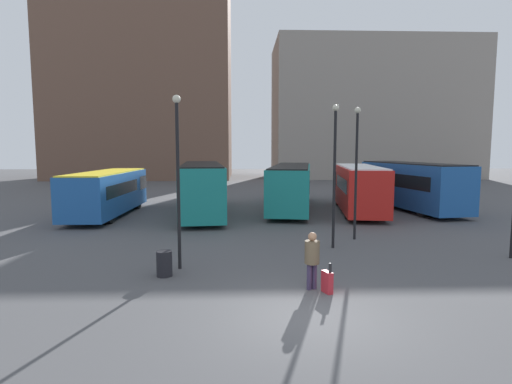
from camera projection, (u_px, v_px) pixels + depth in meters
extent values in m
plane|color=#4C4C4F|center=(309.00, 318.00, 9.94)|extent=(160.00, 160.00, 0.00)
cube|color=brown|center=(144.00, 66.00, 59.90)|extent=(25.66, 15.55, 33.48)
cube|color=gray|center=(371.00, 112.00, 61.82)|extent=(30.07, 13.53, 20.27)
cube|color=#1E56A3|center=(108.00, 192.00, 25.46)|extent=(2.65, 9.54, 2.46)
cube|color=black|center=(126.00, 182.00, 29.31)|extent=(2.60, 1.78, 0.94)
cube|color=black|center=(103.00, 188.00, 24.58)|extent=(2.64, 6.12, 0.74)
cube|color=yellow|center=(107.00, 172.00, 25.33)|extent=(2.44, 9.35, 0.08)
cylinder|color=black|center=(122.00, 202.00, 28.50)|extent=(2.45, 1.05, 1.02)
cylinder|color=black|center=(90.00, 215.00, 22.63)|extent=(2.45, 1.05, 1.02)
cube|color=#19847F|center=(202.00, 187.00, 26.15)|extent=(3.70, 11.76, 2.97)
cube|color=black|center=(202.00, 177.00, 30.79)|extent=(2.80, 2.37, 1.13)
cube|color=black|center=(202.00, 183.00, 25.09)|extent=(3.32, 7.62, 0.89)
cube|color=black|center=(202.00, 164.00, 25.99)|extent=(3.47, 11.51, 0.08)
cylinder|color=black|center=(202.00, 200.00, 29.82)|extent=(2.55, 1.20, 0.96)
cylinder|color=black|center=(202.00, 215.00, 22.75)|extent=(2.55, 1.20, 0.96)
cube|color=#19847F|center=(291.00, 186.00, 28.42)|extent=(4.60, 12.53, 2.74)
cube|color=black|center=(294.00, 176.00, 33.34)|extent=(2.94, 2.66, 1.04)
cube|color=black|center=(291.00, 182.00, 27.29)|extent=(3.88, 8.18, 0.82)
cube|color=black|center=(292.00, 166.00, 28.27)|extent=(4.35, 12.25, 0.08)
cylinder|color=black|center=(293.00, 195.00, 32.28)|extent=(2.60, 1.45, 1.05)
cylinder|color=black|center=(288.00, 209.00, 24.78)|extent=(2.60, 1.45, 1.05)
cube|color=red|center=(358.00, 188.00, 26.94)|extent=(3.90, 10.26, 2.77)
cube|color=black|center=(351.00, 178.00, 30.96)|extent=(2.73, 2.19, 1.05)
cube|color=black|center=(360.00, 184.00, 26.02)|extent=(3.40, 6.70, 0.83)
cube|color=white|center=(359.00, 166.00, 26.80)|extent=(3.68, 10.04, 0.08)
cylinder|color=black|center=(352.00, 199.00, 30.13)|extent=(2.47, 1.34, 1.00)
cylinder|color=black|center=(365.00, 211.00, 24.00)|extent=(2.47, 1.34, 1.00)
cube|color=#1E56A3|center=(411.00, 185.00, 28.10)|extent=(4.03, 10.60, 2.96)
cube|color=black|center=(382.00, 176.00, 32.21)|extent=(2.87, 2.26, 1.13)
cube|color=black|center=(418.00, 181.00, 27.15)|extent=(3.53, 6.92, 0.89)
cube|color=black|center=(411.00, 163.00, 27.94)|extent=(3.80, 10.36, 0.08)
cylinder|color=black|center=(387.00, 197.00, 31.37)|extent=(2.59, 1.30, 0.95)
cylinder|color=black|center=(438.00, 209.00, 25.10)|extent=(2.59, 1.30, 0.95)
cylinder|color=#382D4C|center=(309.00, 277.00, 11.95)|extent=(0.20, 0.20, 0.79)
cylinder|color=#382D4C|center=(314.00, 276.00, 12.02)|extent=(0.20, 0.20, 0.79)
cylinder|color=brown|center=(312.00, 252.00, 11.91)|extent=(0.58, 0.58, 0.69)
sphere|color=#9E7051|center=(312.00, 237.00, 11.86)|extent=(0.26, 0.26, 0.26)
cube|color=#B7232D|center=(327.00, 282.00, 11.68)|extent=(0.30, 0.43, 0.64)
cube|color=black|center=(330.00, 268.00, 11.51)|extent=(0.10, 0.06, 0.29)
cylinder|color=black|center=(356.00, 177.00, 18.46)|extent=(0.12, 0.12, 5.90)
sphere|color=beige|center=(358.00, 110.00, 18.14)|extent=(0.28, 0.28, 0.28)
cylinder|color=black|center=(178.00, 187.00, 13.82)|extent=(0.12, 0.12, 5.81)
sphere|color=beige|center=(176.00, 99.00, 13.51)|extent=(0.28, 0.28, 0.28)
cylinder|color=black|center=(334.00, 180.00, 16.80)|extent=(0.12, 0.12, 5.83)
sphere|color=beige|center=(336.00, 108.00, 16.49)|extent=(0.28, 0.28, 0.28)
cylinder|color=black|center=(164.00, 263.00, 13.23)|extent=(0.52, 0.52, 0.85)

